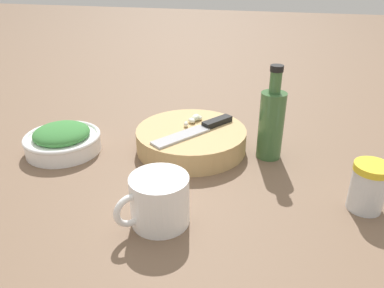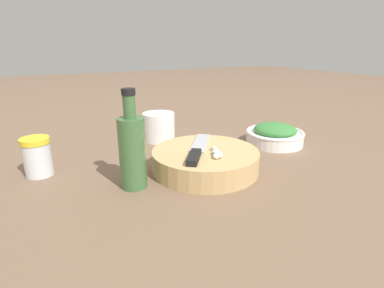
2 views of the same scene
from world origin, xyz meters
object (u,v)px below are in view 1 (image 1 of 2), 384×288
at_px(chef_knife, 199,129).
at_px(cutting_board, 191,139).
at_px(coffee_mug, 159,201).
at_px(herb_bowl, 63,139).
at_px(garlic_cloves, 194,119).
at_px(spice_jar, 368,187).
at_px(oil_bottle, 271,122).

bearing_deg(chef_knife, cutting_board, 26.95).
relative_size(chef_knife, coffee_mug, 1.70).
bearing_deg(herb_bowl, chef_knife, -166.47).
xyz_separation_m(cutting_board, chef_knife, (-0.02, 0.00, 0.03)).
xyz_separation_m(garlic_cloves, coffee_mug, (-0.01, 0.31, -0.01)).
bearing_deg(chef_knife, herb_bowl, 49.85).
height_order(herb_bowl, spice_jar, spice_jar).
height_order(cutting_board, oil_bottle, oil_bottle).
bearing_deg(chef_knife, coffee_mug, 124.23).
xyz_separation_m(chef_knife, oil_bottle, (-0.15, -0.01, 0.03)).
relative_size(spice_jar, coffee_mug, 0.79).
bearing_deg(garlic_cloves, coffee_mug, 92.29).
distance_m(cutting_board, coffee_mug, 0.27).
relative_size(garlic_cloves, spice_jar, 0.74).
xyz_separation_m(spice_jar, oil_bottle, (0.17, -0.15, 0.04)).
height_order(cutting_board, garlic_cloves, garlic_cloves).
bearing_deg(coffee_mug, herb_bowl, -33.75).
height_order(herb_bowl, coffee_mug, coffee_mug).
xyz_separation_m(garlic_cloves, spice_jar, (-0.35, 0.19, -0.01)).
distance_m(herb_bowl, spice_jar, 0.62).
distance_m(cutting_board, herb_bowl, 0.29).
bearing_deg(cutting_board, chef_knife, 170.62).
relative_size(garlic_cloves, herb_bowl, 0.38).
xyz_separation_m(herb_bowl, coffee_mug, (-0.29, 0.19, 0.01)).
height_order(garlic_cloves, oil_bottle, oil_bottle).
relative_size(herb_bowl, spice_jar, 1.92).
xyz_separation_m(chef_knife, coffee_mug, (0.01, 0.26, -0.01)).
bearing_deg(herb_bowl, spice_jar, 173.21).
height_order(chef_knife, garlic_cloves, garlic_cloves).
height_order(herb_bowl, oil_bottle, oil_bottle).
bearing_deg(herb_bowl, cutting_board, -164.99).
distance_m(chef_knife, coffee_mug, 0.26).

